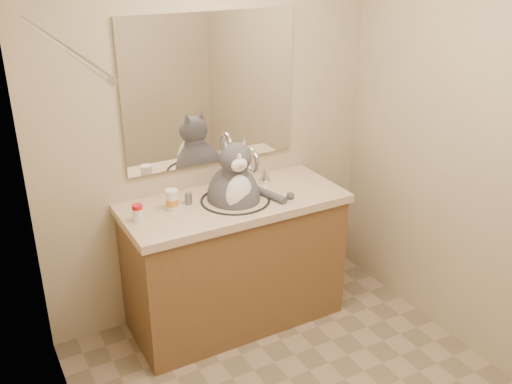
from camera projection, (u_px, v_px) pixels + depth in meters
room at (333, 206)px, 2.47m from camera, size 2.22×2.52×2.42m
vanity at (235, 259)px, 3.55m from camera, size 1.34×0.59×1.12m
mirror at (211, 90)px, 3.36m from camera, size 1.10×0.02×0.90m
shower_curtain at (89, 294)px, 2.15m from camera, size 0.02×1.30×1.93m
cat at (235, 194)px, 3.36m from camera, size 0.43×0.41×0.62m
pill_bottle_redcap at (138, 213)px, 3.10m from camera, size 0.06×0.06×0.10m
pill_bottle_orange at (172, 200)px, 3.23m from camera, size 0.08×0.08×0.12m
grey_canister at (188, 199)px, 3.31m from camera, size 0.04×0.04×0.07m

